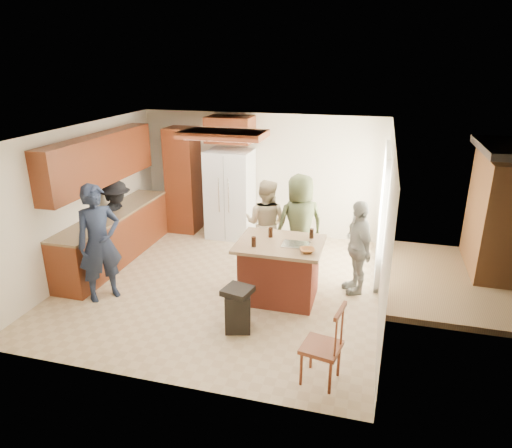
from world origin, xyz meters
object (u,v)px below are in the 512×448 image
(person_behind_left, at_px, (266,223))
(person_behind_right, at_px, (300,224))
(trash_bin, at_px, (238,308))
(person_front_left, at_px, (99,243))
(refrigerator, at_px, (230,194))
(kitchen_island, at_px, (279,270))
(spindle_chair, at_px, (323,347))
(person_side_right, at_px, (358,247))
(person_counter, at_px, (118,219))

(person_behind_left, distance_m, person_behind_right, 0.62)
(trash_bin, bearing_deg, person_behind_left, 93.68)
(person_front_left, height_order, person_behind_right, person_front_left)
(refrigerator, relative_size, kitchen_island, 1.41)
(trash_bin, distance_m, spindle_chair, 1.48)
(person_behind_right, distance_m, trash_bin, 2.16)
(person_behind_right, height_order, person_side_right, person_behind_right)
(person_behind_right, bearing_deg, refrigerator, -68.36)
(person_behind_left, xyz_separation_m, refrigerator, (-1.05, 1.20, 0.11))
(spindle_chair, bearing_deg, person_front_left, 162.70)
(person_behind_right, distance_m, kitchen_island, 1.11)
(person_front_left, height_order, person_counter, person_front_left)
(person_counter, height_order, spindle_chair, person_counter)
(refrigerator, height_order, kitchen_island, refrigerator)
(person_behind_left, height_order, kitchen_island, person_behind_left)
(person_behind_left, xyz_separation_m, trash_bin, (0.14, -2.12, -0.47))
(person_front_left, relative_size, spindle_chair, 1.83)
(person_side_right, distance_m, spindle_chair, 2.35)
(person_front_left, bearing_deg, kitchen_island, -35.97)
(refrigerator, bearing_deg, trash_bin, -70.29)
(person_front_left, height_order, person_side_right, person_front_left)
(person_behind_left, relative_size, person_behind_right, 0.91)
(person_front_left, xyz_separation_m, trash_bin, (2.27, -0.32, -0.59))
(person_front_left, relative_size, person_counter, 1.25)
(refrigerator, xyz_separation_m, kitchen_island, (1.55, -2.32, -0.43))
(person_side_right, bearing_deg, kitchen_island, -86.99)
(person_front_left, relative_size, trash_bin, 2.90)
(person_side_right, height_order, kitchen_island, person_side_right)
(kitchen_island, bearing_deg, refrigerator, 123.76)
(spindle_chair, bearing_deg, person_side_right, 84.36)
(person_side_right, bearing_deg, trash_bin, -66.50)
(trash_bin, bearing_deg, person_counter, 148.15)
(person_counter, relative_size, spindle_chair, 1.47)
(person_behind_left, distance_m, spindle_chair, 3.23)
(person_behind_left, relative_size, spindle_chair, 1.59)
(person_counter, bearing_deg, spindle_chair, -116.49)
(person_behind_left, distance_m, person_side_right, 1.72)
(refrigerator, bearing_deg, person_front_left, -109.81)
(refrigerator, bearing_deg, person_behind_right, -37.57)
(person_counter, xyz_separation_m, kitchen_island, (3.21, -0.77, -0.26))
(person_front_left, bearing_deg, person_behind_right, -18.55)
(person_behind_left, bearing_deg, refrigerator, -42.31)
(person_behind_right, height_order, kitchen_island, person_behind_right)
(person_front_left, distance_m, refrigerator, 3.19)
(person_behind_left, bearing_deg, trash_bin, 100.12)
(person_side_right, bearing_deg, person_counter, -115.77)
(refrigerator, bearing_deg, kitchen_island, -56.24)
(person_front_left, bearing_deg, trash_bin, -58.61)
(refrigerator, distance_m, spindle_chair, 4.79)
(person_behind_left, relative_size, person_counter, 1.08)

